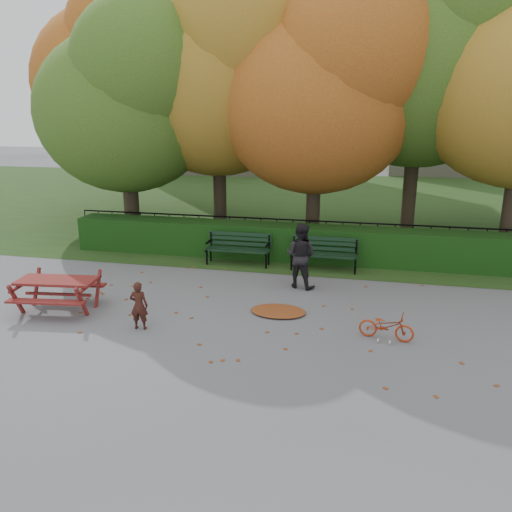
% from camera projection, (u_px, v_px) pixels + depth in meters
% --- Properties ---
extents(ground, '(90.00, 90.00, 0.00)m').
position_uv_depth(ground, '(255.00, 319.00, 10.42)').
color(ground, slate).
rests_on(ground, ground).
extents(grass_strip, '(90.00, 90.00, 0.00)m').
position_uv_depth(grass_strip, '(320.00, 203.00, 23.54)').
color(grass_strip, '#243E19').
rests_on(grass_strip, ground).
extents(building_left, '(10.00, 7.00, 15.00)m').
position_uv_depth(building_left, '(210.00, 61.00, 34.56)').
color(building_left, '#9E957E').
rests_on(building_left, ground).
extents(building_right, '(9.00, 6.00, 12.00)m').
position_uv_depth(building_right, '(463.00, 83.00, 33.32)').
color(building_right, '#9E957E').
rests_on(building_right, ground).
extents(hedge, '(13.00, 0.90, 1.00)m').
position_uv_depth(hedge, '(289.00, 242.00, 14.50)').
color(hedge, black).
rests_on(hedge, ground).
extents(iron_fence, '(14.00, 0.04, 1.02)m').
position_uv_depth(iron_fence, '(293.00, 235.00, 15.24)').
color(iron_fence, black).
rests_on(iron_fence, ground).
extents(tree_a, '(5.88, 5.60, 7.48)m').
position_uv_depth(tree_a, '(131.00, 99.00, 15.46)').
color(tree_a, black).
rests_on(tree_a, ground).
extents(tree_b, '(6.72, 6.40, 8.79)m').
position_uv_depth(tree_b, '(226.00, 70.00, 15.74)').
color(tree_b, black).
rests_on(tree_b, ground).
extents(tree_c, '(6.30, 6.00, 8.00)m').
position_uv_depth(tree_c, '(328.00, 88.00, 14.48)').
color(tree_c, black).
rests_on(tree_c, ground).
extents(tree_d, '(7.14, 6.80, 9.58)m').
position_uv_depth(tree_d, '(436.00, 47.00, 14.72)').
color(tree_d, black).
rests_on(tree_d, ground).
extents(tree_f, '(6.93, 6.60, 9.19)m').
position_uv_depth(tree_f, '(125.00, 69.00, 18.97)').
color(tree_f, black).
rests_on(tree_f, ground).
extents(bench_left, '(1.80, 0.57, 0.88)m').
position_uv_depth(bench_left, '(239.00, 246.00, 14.01)').
color(bench_left, black).
rests_on(bench_left, ground).
extents(bench_right, '(1.80, 0.57, 0.88)m').
position_uv_depth(bench_right, '(324.00, 251.00, 13.51)').
color(bench_right, black).
rests_on(bench_right, ground).
extents(picnic_table, '(1.80, 1.52, 0.80)m').
position_uv_depth(picnic_table, '(57.00, 286.00, 10.72)').
color(picnic_table, maroon).
rests_on(picnic_table, ground).
extents(leaf_pile, '(1.24, 0.89, 0.08)m').
position_uv_depth(leaf_pile, '(278.00, 311.00, 10.71)').
color(leaf_pile, maroon).
rests_on(leaf_pile, ground).
extents(leaf_scatter, '(9.00, 5.70, 0.01)m').
position_uv_depth(leaf_scatter, '(258.00, 313.00, 10.70)').
color(leaf_scatter, maroon).
rests_on(leaf_scatter, ground).
extents(child, '(0.38, 0.27, 0.98)m').
position_uv_depth(child, '(139.00, 306.00, 9.80)').
color(child, '#3B1913').
rests_on(child, ground).
extents(adult, '(0.93, 0.82, 1.61)m').
position_uv_depth(adult, '(301.00, 255.00, 12.08)').
color(adult, black).
rests_on(adult, ground).
extents(bicycle, '(1.07, 0.52, 0.54)m').
position_uv_depth(bicycle, '(386.00, 326.00, 9.41)').
color(bicycle, '#AE3010').
rests_on(bicycle, ground).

